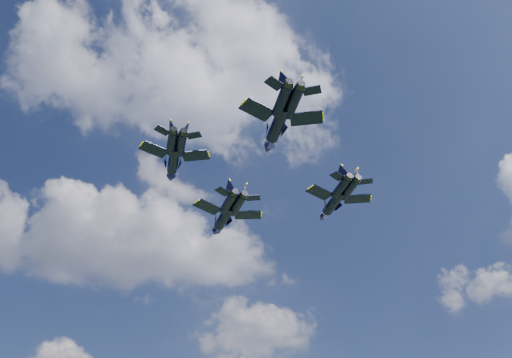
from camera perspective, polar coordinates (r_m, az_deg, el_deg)
The scene contains 4 objects.
jet_lead at distance 100.12m, azimuth -3.72°, elevation -4.46°, with size 13.78×18.34×4.32m.
jet_left at distance 85.98m, azimuth -9.41°, elevation 2.04°, with size 11.85×15.26×3.64m.
jet_right at distance 94.85m, azimuth 8.81°, elevation -2.72°, with size 12.71×16.58×3.93m.
jet_slot at distance 77.12m, azimuth 2.42°, elevation 6.12°, with size 13.18×17.01×4.05m.
Camera 1 is at (-14.21, -65.12, 3.22)m, focal length 35.00 mm.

